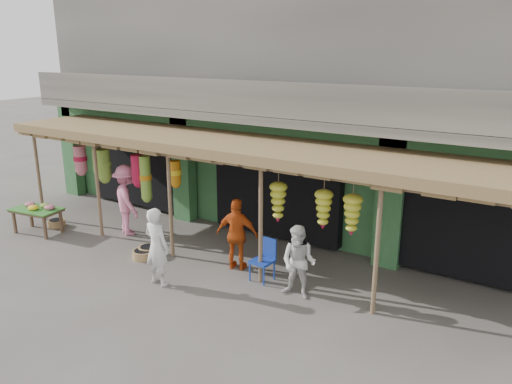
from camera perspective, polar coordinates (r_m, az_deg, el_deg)
The scene contains 12 objects.
ground at distance 11.55m, azimuth -3.19°, elevation -8.56°, with size 80.00×80.00×0.00m, color #514C47.
building at distance 14.77m, azimuth 7.86°, elevation 10.38°, with size 16.40×6.80×7.00m.
awning at distance 11.44m, azimuth -1.60°, elevation 4.82°, with size 14.00×2.70×2.79m.
flower_table at distance 14.59m, azimuth -23.70°, elevation -1.88°, with size 1.44×0.97×0.80m.
blue_chair at distance 10.78m, azimuth 0.97°, elevation -7.42°, with size 0.47×0.48×0.92m.
basket_left at distance 15.07m, azimuth -21.83°, elevation -3.32°, with size 0.46×0.46×0.19m, color olive.
basket_mid at distance 12.25m, azimuth -12.78°, elevation -6.96°, with size 0.51×0.51×0.20m, color #9F8647.
basket_right at distance 12.36m, azimuth -12.15°, elevation -6.62°, with size 0.50×0.50×0.23m, color #A4894C.
person_front at distance 10.63m, azimuth -11.28°, elevation -6.15°, with size 0.62×0.41×1.69m, color silver.
person_right at distance 9.98m, azimuth 4.90°, elevation -8.00°, with size 0.73×0.57×1.50m, color silver.
person_vendor at distance 11.15m, azimuth -2.14°, elevation -4.87°, with size 0.97×0.40×1.65m, color #BF4611.
person_shopper at distance 13.63m, azimuth -14.52°, elevation -0.89°, with size 1.22×0.70×1.89m, color pink.
Camera 1 is at (6.18, -8.47, 4.84)m, focal length 35.00 mm.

